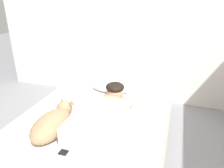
{
  "coord_description": "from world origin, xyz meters",
  "views": [
    {
      "loc": [
        0.56,
        -1.31,
        1.45
      ],
      "look_at": [
        -0.08,
        0.65,
        0.58
      ],
      "focal_mm": 33.84,
      "sensor_mm": 36.0,
      "label": 1
    }
  ],
  "objects_px": {
    "bed": "(94,131)",
    "coffee_cup": "(117,95)",
    "dog": "(53,123)",
    "cell_phone": "(66,149)",
    "person_lying": "(104,113)",
    "pillow": "(112,86)"
  },
  "relations": [
    {
      "from": "bed",
      "to": "coffee_cup",
      "type": "relative_size",
      "value": 16.43
    },
    {
      "from": "coffee_cup",
      "to": "cell_phone",
      "type": "relative_size",
      "value": 0.89
    },
    {
      "from": "bed",
      "to": "pillow",
      "type": "height_order",
      "value": "pillow"
    },
    {
      "from": "pillow",
      "to": "cell_phone",
      "type": "xyz_separation_m",
      "value": [
        -0.01,
        -1.18,
        -0.05
      ]
    },
    {
      "from": "person_lying",
      "to": "pillow",
      "type": "bearing_deg",
      "value": 101.48
    },
    {
      "from": "bed",
      "to": "coffee_cup",
      "type": "distance_m",
      "value": 0.53
    },
    {
      "from": "person_lying",
      "to": "dog",
      "type": "height_order",
      "value": "person_lying"
    },
    {
      "from": "person_lying",
      "to": "coffee_cup",
      "type": "height_order",
      "value": "person_lying"
    },
    {
      "from": "dog",
      "to": "cell_phone",
      "type": "xyz_separation_m",
      "value": [
        0.21,
        -0.17,
        -0.1
      ]
    },
    {
      "from": "cell_phone",
      "to": "person_lying",
      "type": "bearing_deg",
      "value": 70.98
    },
    {
      "from": "bed",
      "to": "cell_phone",
      "type": "xyz_separation_m",
      "value": [
        -0.02,
        -0.5,
        0.17
      ]
    },
    {
      "from": "pillow",
      "to": "coffee_cup",
      "type": "relative_size",
      "value": 4.16
    },
    {
      "from": "dog",
      "to": "cell_phone",
      "type": "relative_size",
      "value": 4.11
    },
    {
      "from": "person_lying",
      "to": "cell_phone",
      "type": "xyz_separation_m",
      "value": [
        -0.15,
        -0.45,
        -0.1
      ]
    },
    {
      "from": "pillow",
      "to": "cell_phone",
      "type": "distance_m",
      "value": 1.18
    },
    {
      "from": "bed",
      "to": "dog",
      "type": "height_order",
      "value": "dog"
    },
    {
      "from": "pillow",
      "to": "dog",
      "type": "distance_m",
      "value": 1.03
    },
    {
      "from": "bed",
      "to": "person_lying",
      "type": "bearing_deg",
      "value": -22.69
    },
    {
      "from": "dog",
      "to": "coffee_cup",
      "type": "distance_m",
      "value": 0.89
    },
    {
      "from": "bed",
      "to": "person_lying",
      "type": "relative_size",
      "value": 2.23
    },
    {
      "from": "cell_phone",
      "to": "dog",
      "type": "bearing_deg",
      "value": 141.36
    },
    {
      "from": "person_lying",
      "to": "dog",
      "type": "xyz_separation_m",
      "value": [
        -0.36,
        -0.28,
        -0.0
      ]
    }
  ]
}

